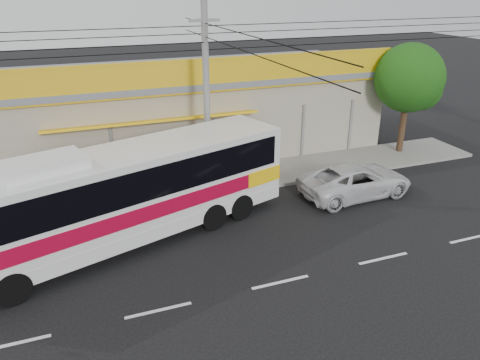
{
  "coord_description": "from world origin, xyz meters",
  "views": [
    {
      "loc": [
        -5.69,
        -13.88,
        9.06
      ],
      "look_at": [
        0.29,
        2.0,
        1.77
      ],
      "focal_mm": 35.0,
      "sensor_mm": 36.0,
      "label": 1
    }
  ],
  "objects_px": {
    "motorbike_red": "(123,174)",
    "white_car": "(356,180)",
    "tree_near": "(411,80)",
    "motorbike_dark": "(11,208)",
    "coach_bus": "(131,189)",
    "utility_pole": "(205,37)"
  },
  "relations": [
    {
      "from": "motorbike_red",
      "to": "white_car",
      "type": "xyz_separation_m",
      "value": [
        9.68,
        -4.77,
        0.1
      ]
    },
    {
      "from": "motorbike_dark",
      "to": "tree_near",
      "type": "distance_m",
      "value": 20.37
    },
    {
      "from": "coach_bus",
      "to": "tree_near",
      "type": "relative_size",
      "value": 2.12
    },
    {
      "from": "utility_pole",
      "to": "white_car",
      "type": "bearing_deg",
      "value": -23.69
    },
    {
      "from": "coach_bus",
      "to": "utility_pole",
      "type": "relative_size",
      "value": 0.38
    },
    {
      "from": "coach_bus",
      "to": "white_car",
      "type": "distance_m",
      "value": 10.08
    },
    {
      "from": "tree_near",
      "to": "coach_bus",
      "type": "bearing_deg",
      "value": -164.51
    },
    {
      "from": "white_car",
      "to": "motorbike_dark",
      "type": "bearing_deg",
      "value": 77.13
    },
    {
      "from": "coach_bus",
      "to": "utility_pole",
      "type": "xyz_separation_m",
      "value": [
        3.88,
        3.13,
        4.83
      ]
    },
    {
      "from": "motorbike_red",
      "to": "tree_near",
      "type": "distance_m",
      "value": 15.75
    },
    {
      "from": "white_car",
      "to": "tree_near",
      "type": "distance_m",
      "value": 7.65
    },
    {
      "from": "motorbike_red",
      "to": "motorbike_dark",
      "type": "distance_m",
      "value": 5.2
    },
    {
      "from": "white_car",
      "to": "utility_pole",
      "type": "bearing_deg",
      "value": 63.51
    },
    {
      "from": "utility_pole",
      "to": "tree_near",
      "type": "bearing_deg",
      "value": 5.85
    },
    {
      "from": "motorbike_dark",
      "to": "utility_pole",
      "type": "height_order",
      "value": "utility_pole"
    },
    {
      "from": "tree_near",
      "to": "motorbike_dark",
      "type": "bearing_deg",
      "value": -176.21
    },
    {
      "from": "motorbike_dark",
      "to": "utility_pole",
      "type": "bearing_deg",
      "value": -94.84
    },
    {
      "from": "coach_bus",
      "to": "motorbike_dark",
      "type": "distance_m",
      "value": 5.51
    },
    {
      "from": "motorbike_dark",
      "to": "white_car",
      "type": "distance_m",
      "value": 14.6
    },
    {
      "from": "motorbike_red",
      "to": "motorbike_dark",
      "type": "bearing_deg",
      "value": 104.55
    },
    {
      "from": "motorbike_dark",
      "to": "tree_near",
      "type": "relative_size",
      "value": 0.3
    },
    {
      "from": "coach_bus",
      "to": "motorbike_red",
      "type": "xyz_separation_m",
      "value": [
        0.3,
        5.23,
        -1.47
      ]
    }
  ]
}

